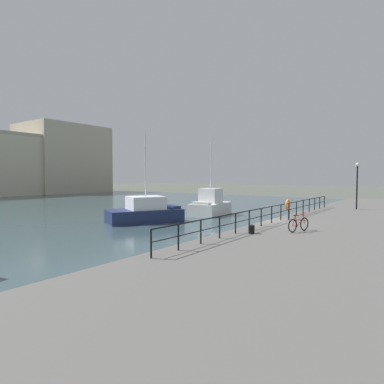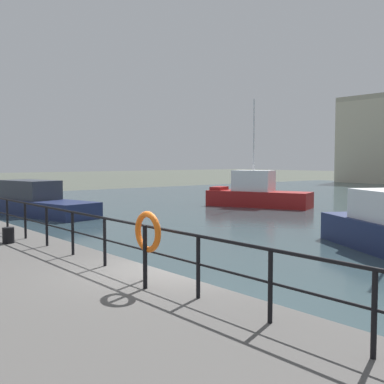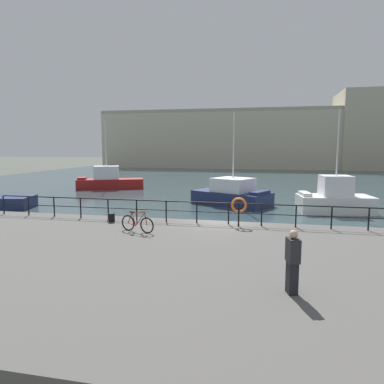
% 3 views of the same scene
% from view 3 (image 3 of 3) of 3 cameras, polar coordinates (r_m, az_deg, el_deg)
% --- Properties ---
extents(ground_plane, '(240.00, 240.00, 0.00)m').
position_cam_3_polar(ground_plane, '(18.61, 4.71, -7.53)').
color(ground_plane, '#4C5147').
extents(water_basin, '(80.00, 60.00, 0.01)m').
position_cam_3_polar(water_basin, '(48.33, 9.33, 1.64)').
color(water_basin, '#33474C').
rests_on(water_basin, ground_plane).
extents(quay_promenade, '(56.00, 13.00, 0.96)m').
position_cam_3_polar(quay_promenade, '(12.34, 0.74, -13.02)').
color(quay_promenade, '#565451').
rests_on(quay_promenade, ground_plane).
extents(harbor_building, '(67.86, 14.19, 15.65)m').
position_cam_3_polar(harbor_building, '(80.08, 15.58, 8.31)').
color(harbor_building, '#C1B79E').
rests_on(harbor_building, ground_plane).
extents(moored_harbor_tender, '(6.87, 5.54, 7.44)m').
position_cam_3_polar(moored_harbor_tender, '(29.10, 6.47, -0.34)').
color(moored_harbor_tender, navy).
rests_on(moored_harbor_tender, water_basin).
extents(moored_white_yacht, '(5.42, 3.28, 7.31)m').
position_cam_3_polar(moored_white_yacht, '(27.62, 21.91, -1.07)').
color(moored_white_yacht, white).
rests_on(moored_white_yacht, water_basin).
extents(moored_blue_motorboat, '(7.50, 4.73, 7.52)m').
position_cam_3_polar(moored_blue_motorboat, '(40.89, -13.20, 1.81)').
color(moored_blue_motorboat, maroon).
rests_on(moored_blue_motorboat, water_basin).
extents(quay_railing, '(23.92, 0.07, 1.08)m').
position_cam_3_polar(quay_railing, '(17.57, 3.32, -2.73)').
color(quay_railing, black).
rests_on(quay_railing, quay_promenade).
extents(parked_bicycle, '(1.71, 0.57, 0.98)m').
position_cam_3_polar(parked_bicycle, '(16.08, -8.78, -5.02)').
color(parked_bicycle, black).
rests_on(parked_bicycle, quay_promenade).
extents(mooring_bollard, '(0.32, 0.32, 0.44)m').
position_cam_3_polar(mooring_bollard, '(18.49, -12.78, -4.02)').
color(mooring_bollard, black).
rests_on(mooring_bollard, quay_promenade).
extents(life_ring_stand, '(0.75, 0.16, 1.40)m').
position_cam_3_polar(life_ring_stand, '(17.08, 7.55, -2.26)').
color(life_ring_stand, black).
rests_on(life_ring_stand, quay_promenade).
extents(standing_person, '(0.38, 0.50, 1.69)m').
position_cam_3_polar(standing_person, '(9.71, 15.84, -10.67)').
color(standing_person, black).
rests_on(standing_person, quay_promenade).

